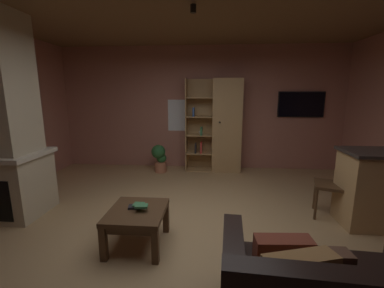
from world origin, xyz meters
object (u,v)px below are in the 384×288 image
at_px(bookshelf_cabinet, 223,126).
at_px(potted_floor_plant, 160,157).
at_px(coffee_table, 137,217).
at_px(table_book_1, 138,204).
at_px(table_book_2, 141,206).
at_px(wall_mounted_tv, 301,104).
at_px(table_book_0, 135,207).
at_px(dining_chair, 339,181).

bearing_deg(bookshelf_cabinet, potted_floor_plant, -170.00).
xyz_separation_m(coffee_table, table_book_1, (0.00, 0.06, 0.12)).
distance_m(table_book_1, table_book_2, 0.11).
height_order(table_book_2, potted_floor_plant, potted_floor_plant).
distance_m(table_book_1, wall_mounted_tv, 4.29).
bearing_deg(coffee_table, wall_mounted_tv, 48.96).
height_order(coffee_table, potted_floor_plant, potted_floor_plant).
height_order(bookshelf_cabinet, table_book_0, bookshelf_cabinet).
relative_size(bookshelf_cabinet, wall_mounted_tv, 2.06).
xyz_separation_m(coffee_table, wall_mounted_tv, (2.77, 3.18, 1.13)).
relative_size(bookshelf_cabinet, table_book_1, 17.28).
xyz_separation_m(bookshelf_cabinet, table_book_0, (-1.11, -2.92, -0.56)).
distance_m(coffee_table, table_book_2, 0.16).
relative_size(bookshelf_cabinet, table_book_0, 14.88).
height_order(bookshelf_cabinet, coffee_table, bookshelf_cabinet).
height_order(coffee_table, table_book_2, table_book_2).
relative_size(coffee_table, table_book_1, 5.87).
bearing_deg(coffee_table, table_book_2, -23.78).
xyz_separation_m(table_book_2, dining_chair, (2.50, 0.88, 0.04)).
bearing_deg(bookshelf_cabinet, wall_mounted_tv, 7.07).
distance_m(dining_chair, potted_floor_plant, 3.43).
relative_size(table_book_0, table_book_1, 1.16).
height_order(coffee_table, table_book_0, table_book_0).
bearing_deg(table_book_1, coffee_table, -93.86).
xyz_separation_m(dining_chair, potted_floor_plant, (-2.87, 1.87, -0.19)).
relative_size(table_book_2, wall_mounted_tv, 0.14).
height_order(coffee_table, wall_mounted_tv, wall_mounted_tv).
xyz_separation_m(dining_chair, wall_mounted_tv, (0.20, 2.32, 0.94)).
relative_size(bookshelf_cabinet, dining_chair, 2.20).
bearing_deg(wall_mounted_tv, table_book_1, -131.51).
height_order(coffee_table, table_book_1, table_book_1).
distance_m(table_book_1, potted_floor_plant, 2.69).
relative_size(coffee_table, potted_floor_plant, 1.12).
relative_size(table_book_0, potted_floor_plant, 0.22).
bearing_deg(coffee_table, bookshelf_cabinet, 70.20).
xyz_separation_m(coffee_table, dining_chair, (2.57, 0.86, 0.18)).
distance_m(table_book_0, wall_mounted_tv, 4.33).
xyz_separation_m(bookshelf_cabinet, table_book_1, (-1.06, -2.91, -0.53)).
bearing_deg(dining_chair, coffee_table, -161.54).
xyz_separation_m(coffee_table, table_book_2, (0.06, -0.03, 0.14)).
distance_m(coffee_table, dining_chair, 2.71).
xyz_separation_m(table_book_0, potted_floor_plant, (-0.27, 2.68, -0.11)).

